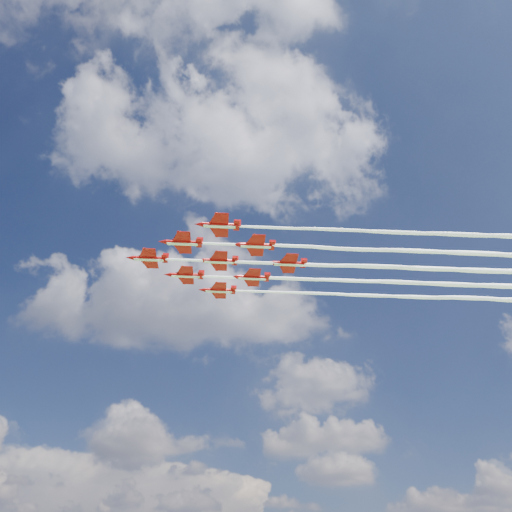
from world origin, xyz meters
name	(u,v)px	position (x,y,z in m)	size (l,w,h in m)	color
jet_lead	(389,267)	(39.23, 6.91, 80.36)	(132.50, 11.63, 2.69)	#A8090A
jet_row2_port	(433,252)	(48.57, -0.24, 80.36)	(132.50, 11.63, 2.69)	#A8090A
jet_row2_starb	(413,283)	(47.84, 14.93, 80.36)	(132.50, 11.63, 2.69)	#A8090A
jet_row3_port	(481,236)	(57.92, -7.40, 80.36)	(132.50, 11.63, 2.69)	#A8090A
jet_row3_centre	(456,269)	(57.19, 7.78, 80.36)	(132.50, 11.63, 2.69)	#A8090A
jet_row3_starb	(435,297)	(56.46, 22.95, 80.36)	(132.50, 11.63, 2.69)	#A8090A
jet_row4_port	(503,255)	(66.53, 0.62, 80.36)	(132.50, 11.63, 2.69)	#A8090A
jet_row4_starb	(477,285)	(65.80, 15.79, 80.36)	(132.50, 11.63, 2.69)	#A8090A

